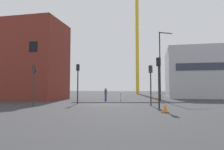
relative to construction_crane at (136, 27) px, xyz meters
The scene contains 14 objects.
ground 38.60m from the construction_crane, 91.37° to the right, with size 160.00×160.00×0.00m, color #333335.
brick_building 34.22m from the construction_crane, 114.74° to the right, with size 10.23×6.70×11.04m.
office_block 26.07m from the construction_crane, 52.83° to the right, with size 12.68×10.22×8.32m.
construction_crane is the anchor object (origin of this frame).
streetlamp_tall 31.45m from the construction_crane, 78.94° to the right, with size 1.82×0.92×8.93m.
traffic_light_near 37.59m from the construction_crane, 95.91° to the right, with size 0.30×0.39×4.22m.
traffic_light_island 41.15m from the construction_crane, 82.72° to the right, with size 0.39×0.34×4.13m.
traffic_light_corner 38.63m from the construction_crane, 83.22° to the right, with size 0.37×0.37×3.81m.
traffic_light_crosswalk 41.24m from the construction_crane, 99.78° to the right, with size 0.37×0.24×3.80m.
pedestrian_walking 33.48m from the construction_crane, 93.52° to the right, with size 0.34×0.34×1.68m.
safety_barrier_mid_span 32.75m from the construction_crane, 89.86° to the right, with size 0.37×2.33×1.08m.
safety_barrier_rear 36.18m from the construction_crane, 80.21° to the right, with size 2.15×0.21×1.08m.
traffic_cone_on_verge 31.86m from the construction_crane, 79.19° to the right, with size 0.46×0.46×0.47m.
traffic_cone_striped 44.24m from the construction_crane, 82.68° to the right, with size 0.56×0.56×0.57m.
Camera 1 is at (5.15, -20.18, 1.69)m, focal length 31.82 mm.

